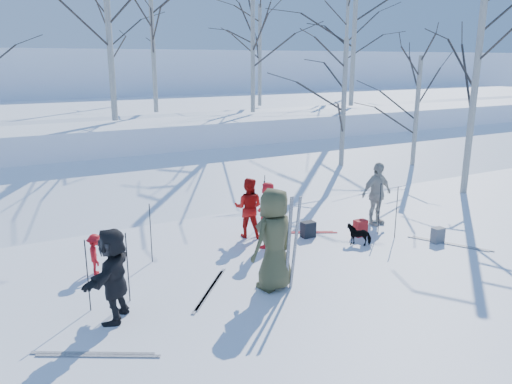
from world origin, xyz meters
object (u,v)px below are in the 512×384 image
backpack_red (360,228)px  backpack_grey (438,235)px  skier_olive_center (274,239)px  dog (359,234)px  skier_red_north (266,215)px  skier_redor_behind (248,208)px  skier_cream_east (377,194)px  skier_red_seated (95,254)px  backpack_dark (308,229)px  skier_grey_west (113,274)px

backpack_red → backpack_grey: bearing=-43.7°
skier_olive_center → dog: skier_olive_center is taller
skier_red_north → skier_redor_behind: bearing=-124.7°
skier_red_north → dog: 2.34m
skier_cream_east → dog: (-1.39, -0.99, -0.61)m
backpack_grey → skier_red_seated: bearing=164.7°
skier_redor_behind → skier_red_seated: (-3.86, -0.51, -0.33)m
skier_cream_east → skier_red_north: bearing=177.6°
skier_redor_behind → backpack_grey: 4.70m
backpack_red → dog: bearing=-133.4°
skier_olive_center → skier_red_seated: bearing=-54.4°
backpack_grey → backpack_dark: 3.16m
dog → backpack_red: 0.61m
skier_cream_east → backpack_dark: skier_cream_east is taller
skier_grey_west → skier_red_north: bearing=148.2°
skier_redor_behind → backpack_red: skier_redor_behind is taller
skier_redor_behind → backpack_red: 2.89m
dog → skier_olive_center: bearing=-27.5°
backpack_grey → backpack_dark: bearing=144.0°
backpack_grey → dog: bearing=154.3°
skier_red_seated → skier_cream_east: skier_cream_east is taller
skier_cream_east → dog: skier_cream_east is taller
skier_olive_center → skier_grey_west: 3.03m
skier_red_north → skier_cream_east: bearing=144.8°
skier_grey_west → backpack_dark: 5.60m
skier_red_seated → skier_olive_center: bearing=-122.2°
skier_red_north → skier_grey_west: 4.35m
backpack_grey → backpack_dark: size_ratio=0.95×
skier_grey_west → backpack_red: bearing=135.4°
skier_olive_center → dog: size_ratio=3.40×
skier_grey_west → skier_olive_center: bearing=119.6°
skier_red_seated → backpack_red: skier_red_seated is taller
skier_redor_behind → skier_cream_east: (3.49, -0.78, 0.10)m
skier_olive_center → dog: bearing=-176.2°
dog → backpack_red: bearing=179.6°
skier_cream_east → backpack_grey: 1.99m
skier_grey_west → backpack_dark: size_ratio=4.13×
skier_cream_east → skier_red_seated: bearing=174.5°
skier_red_north → backpack_dark: 1.41m
skier_red_seated → skier_redor_behind: bearing=-76.1°
skier_red_seated → skier_grey_west: skier_grey_west is taller
backpack_red → backpack_dark: 1.34m
skier_red_north → backpack_dark: (1.28, 0.08, -0.59)m
skier_red_seated → backpack_red: (6.38, -0.82, -0.23)m
backpack_dark → skier_olive_center: bearing=-137.1°
backpack_dark → skier_red_north: bearing=-176.6°
skier_red_north → skier_red_seated: skier_red_north is taller
backpack_red → skier_olive_center: bearing=-156.3°
dog → backpack_grey: bearing=107.3°
skier_red_north → backpack_grey: size_ratio=4.18×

